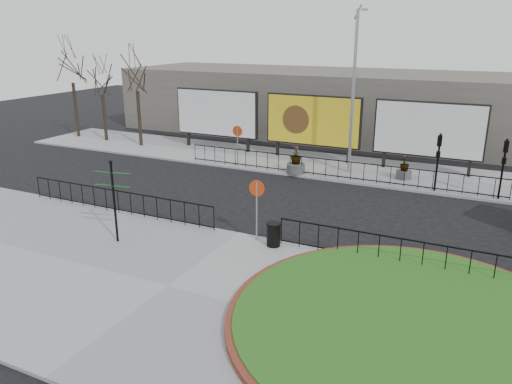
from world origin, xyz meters
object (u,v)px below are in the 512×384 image
Objects in this scene: planter_b at (296,163)px; billboard_mid at (313,121)px; planter_c at (404,170)px; litter_bin at (274,234)px; lamp_post at (353,91)px; fingerpost_sign at (113,193)px.

billboard_mid is at bearing 94.80° from planter_b.
planter_c is (6.15, -1.97, -1.98)m from billboard_mid.
planter_b is at bearing 106.73° from litter_bin.
billboard_mid is 4.05m from planter_b.
billboard_mid reaches higher than litter_bin.
lamp_post is at bearing 30.58° from planter_b.
fingerpost_sign is at bearing -98.61° from billboard_mid.
fingerpost_sign reaches higher than planter_c.
lamp_post reaches higher than billboard_mid.
planter_c is (2.84, 11.60, 0.02)m from litter_bin.
lamp_post is 12.35m from litter_bin.
billboard_mid is 1.89× the size of fingerpost_sign.
planter_b is at bearing -149.42° from lamp_post.
litter_bin is (3.31, -13.57, -2.01)m from billboard_mid.
lamp_post reaches higher than litter_bin.
fingerpost_sign is 2.44× the size of planter_c.
litter_bin is at bearing -103.78° from planter_c.
planter_b is (-2.71, -1.60, -4.10)m from lamp_post.
fingerpost_sign is 16.34m from planter_c.
fingerpost_sign reaches higher than planter_b.
planter_b is 1.23× the size of planter_c.
lamp_post is 15.11m from fingerpost_sign.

